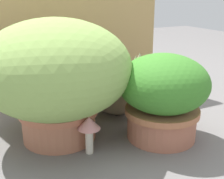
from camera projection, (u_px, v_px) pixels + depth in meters
ground_plane at (98, 135)px, 1.26m from camera, size 6.00×6.00×0.00m
cardboard_backdrop at (69, 18)px, 1.61m from camera, size 1.08×0.03×0.87m
grass_planter at (56, 73)px, 1.16m from camera, size 0.58×0.58×0.49m
leafy_planter at (163, 94)px, 1.19m from camera, size 0.36×0.36×0.35m
cat at (118, 91)px, 1.44m from camera, size 0.30×0.36×0.32m
mushroom_ornament_red at (52, 123)px, 1.12m from camera, size 0.10×0.10×0.15m
mushroom_ornament_pink at (89, 127)px, 1.09m from camera, size 0.08×0.08×0.15m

